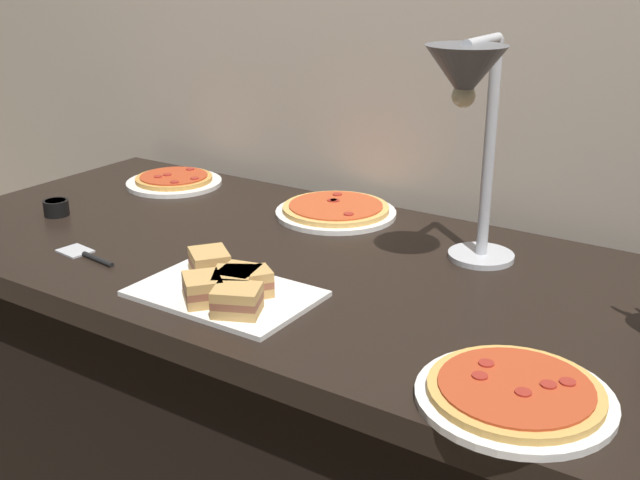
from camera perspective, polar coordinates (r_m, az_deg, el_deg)
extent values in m
cube|color=#B7A893|center=(1.97, 7.58, 15.24)|extent=(4.40, 0.04, 2.40)
cube|color=black|center=(1.65, -0.83, -2.24)|extent=(1.90, 0.84, 0.05)
cube|color=black|center=(1.84, -0.76, -13.25)|extent=(1.75, 0.74, 0.71)
cylinder|color=#B7BABF|center=(1.68, 11.77, -1.15)|extent=(0.14, 0.14, 0.01)
cylinder|color=#B7BABF|center=(1.61, 12.35, 6.44)|extent=(0.02, 0.02, 0.45)
cylinder|color=#B7BABF|center=(1.51, 11.92, 14.14)|extent=(0.02, 0.15, 0.02)
cone|color=#595B60|center=(1.44, 10.63, 11.97)|extent=(0.15, 0.15, 0.10)
sphere|color=#F9EAB2|center=(1.45, 10.53, 10.41)|extent=(0.04, 0.04, 0.04)
cylinder|color=white|center=(1.18, 14.14, -11.20)|extent=(0.29, 0.29, 0.01)
cylinder|color=gold|center=(1.18, 14.19, -10.70)|extent=(0.26, 0.26, 0.01)
cylinder|color=#AD3D1E|center=(1.17, 14.23, -10.36)|extent=(0.22, 0.22, 0.00)
cylinder|color=maroon|center=(1.18, 16.48, -10.19)|extent=(0.02, 0.02, 0.00)
cylinder|color=maroon|center=(1.18, 11.69, -9.78)|extent=(0.02, 0.02, 0.00)
cylinder|color=maroon|center=(1.19, 17.78, -9.94)|extent=(0.02, 0.02, 0.00)
cylinder|color=maroon|center=(1.21, 12.15, -8.88)|extent=(0.02, 0.02, 0.00)
cylinder|color=maroon|center=(1.15, 14.74, -10.81)|extent=(0.02, 0.02, 0.00)
cylinder|color=white|center=(1.92, 1.17, 2.00)|extent=(0.30, 0.30, 0.01)
cylinder|color=#DBA856|center=(1.91, 1.17, 2.34)|extent=(0.26, 0.26, 0.01)
cylinder|color=#B74723|center=(1.91, 1.18, 2.57)|extent=(0.23, 0.23, 0.00)
cylinder|color=maroon|center=(1.84, 2.12, 1.92)|extent=(0.02, 0.02, 0.00)
cylinder|color=maroon|center=(1.94, 1.10, 2.92)|extent=(0.02, 0.02, 0.00)
cylinder|color=maroon|center=(1.94, 0.90, 2.94)|extent=(0.02, 0.02, 0.00)
cylinder|color=maroon|center=(1.99, 1.28, 3.37)|extent=(0.02, 0.02, 0.00)
cylinder|color=white|center=(2.21, -10.69, 4.16)|extent=(0.27, 0.27, 0.01)
cylinder|color=#C68E42|center=(2.21, -10.71, 4.46)|extent=(0.21, 0.21, 0.01)
cylinder|color=#AD3D1E|center=(2.21, -10.72, 4.66)|extent=(0.19, 0.19, 0.00)
cylinder|color=maroon|center=(2.13, -10.67, 4.21)|extent=(0.02, 0.02, 0.00)
cylinder|color=maroon|center=(2.20, -11.85, 4.59)|extent=(0.02, 0.02, 0.00)
cylinder|color=maroon|center=(2.16, -9.23, 4.50)|extent=(0.02, 0.02, 0.00)
cylinder|color=maroon|center=(2.25, -9.55, 5.16)|extent=(0.02, 0.02, 0.00)
cylinder|color=maroon|center=(2.21, -11.18, 4.74)|extent=(0.02, 0.02, 0.00)
cube|color=white|center=(1.48, -7.02, -3.94)|extent=(0.34, 0.22, 0.01)
cube|color=tan|center=(1.46, -4.93, -3.72)|extent=(0.08, 0.09, 0.02)
cube|color=brown|center=(1.45, -4.95, -3.14)|extent=(0.08, 0.09, 0.01)
cube|color=tan|center=(1.44, -4.97, -2.56)|extent=(0.08, 0.09, 0.02)
cube|color=tan|center=(1.39, -6.11, -5.05)|extent=(0.10, 0.10, 0.02)
cube|color=brown|center=(1.38, -6.13, -4.45)|extent=(0.10, 0.10, 0.01)
cube|color=tan|center=(1.37, -6.16, -3.84)|extent=(0.10, 0.10, 0.02)
cube|color=tan|center=(1.44, -8.61, -4.18)|extent=(0.10, 0.10, 0.02)
cube|color=brown|center=(1.43, -8.65, -3.60)|extent=(0.10, 0.10, 0.01)
cube|color=tan|center=(1.43, -8.68, -3.01)|extent=(0.10, 0.10, 0.02)
cube|color=tan|center=(1.56, -8.11, -2.24)|extent=(0.11, 0.11, 0.02)
cube|color=brown|center=(1.55, -8.14, -1.69)|extent=(0.11, 0.11, 0.01)
cube|color=tan|center=(1.54, -8.17, -1.14)|extent=(0.11, 0.11, 0.02)
cube|color=tan|center=(1.46, -5.92, -3.62)|extent=(0.08, 0.09, 0.02)
cube|color=brown|center=(1.46, -5.94, -3.05)|extent=(0.08, 0.09, 0.01)
cube|color=tan|center=(1.45, -5.97, -2.47)|extent=(0.08, 0.09, 0.02)
cube|color=tan|center=(1.45, -6.28, -3.87)|extent=(0.10, 0.11, 0.02)
cube|color=brown|center=(1.44, -6.31, -3.29)|extent=(0.10, 0.11, 0.01)
cube|color=tan|center=(1.44, -6.33, -2.71)|extent=(0.10, 0.11, 0.02)
cylinder|color=black|center=(2.02, -18.86, 2.26)|extent=(0.06, 0.06, 0.04)
cylinder|color=gold|center=(2.02, -18.91, 2.70)|extent=(0.05, 0.05, 0.01)
cube|color=#B7BABF|center=(1.77, -17.60, -0.78)|extent=(0.08, 0.06, 0.00)
cylinder|color=black|center=(1.70, -16.05, -1.40)|extent=(0.10, 0.02, 0.01)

